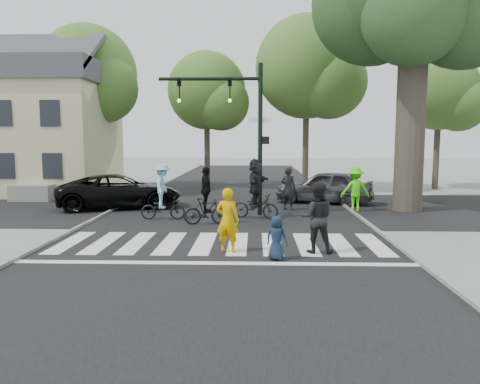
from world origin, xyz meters
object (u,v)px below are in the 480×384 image
object	(u,v)px
pedestrian_woman	(228,220)
car_suv	(120,191)
car_grey	(324,187)
pedestrian_child	(277,238)
cyclist_left	(163,195)
traffic_signal	(239,117)
cyclist_mid	(206,201)
cyclist_right	(256,192)
pedestrian_adult	(317,218)

from	to	relation	value
pedestrian_woman	car_suv	size ratio (longest dim) A/B	0.33
car_grey	pedestrian_child	bearing A→B (deg)	3.38
cyclist_left	car_grey	xyz separation A→B (m)	(6.80, 4.75, -0.14)
pedestrian_woman	traffic_signal	bearing A→B (deg)	-75.35
cyclist_mid	cyclist_right	size ratio (longest dim) A/B	0.90
cyclist_mid	car_suv	bearing A→B (deg)	137.84
traffic_signal	pedestrian_woman	world-z (taller)	traffic_signal
traffic_signal	pedestrian_adult	xyz separation A→B (m)	(2.31, -6.20, -2.94)
pedestrian_woman	cyclist_left	xyz separation A→B (m)	(-2.76, 5.03, 0.04)
pedestrian_child	cyclist_left	distance (m)	7.10
car_suv	cyclist_right	bearing A→B (deg)	-128.39
pedestrian_child	cyclist_mid	distance (m)	5.40
pedestrian_child	car_suv	bearing A→B (deg)	-30.07
traffic_signal	pedestrian_adult	distance (m)	7.24
pedestrian_child	cyclist_mid	xyz separation A→B (m)	(-2.30, 4.88, 0.28)
pedestrian_woman	car_grey	world-z (taller)	pedestrian_woman
cyclist_mid	car_suv	xyz separation A→B (m)	(-4.22, 3.82, -0.10)
cyclist_left	cyclist_mid	world-z (taller)	cyclist_left
traffic_signal	pedestrian_adult	world-z (taller)	traffic_signal
cyclist_left	cyclist_mid	bearing A→B (deg)	-28.43
traffic_signal	cyclist_left	world-z (taller)	traffic_signal
cyclist_right	car_grey	size ratio (longest dim) A/B	0.51
traffic_signal	cyclist_right	size ratio (longest dim) A/B	2.59
traffic_signal	cyclist_right	xyz separation A→B (m)	(0.67, -0.86, -2.87)
cyclist_left	cyclist_mid	size ratio (longest dim) A/B	1.03
pedestrian_child	pedestrian_adult	distance (m)	1.43
pedestrian_child	cyclist_left	xyz separation A→B (m)	(-4.05, 5.83, 0.35)
pedestrian_child	cyclist_left	world-z (taller)	cyclist_left
cyclist_mid	pedestrian_child	bearing A→B (deg)	-64.76
pedestrian_adult	traffic_signal	bearing A→B (deg)	-63.90
cyclist_left	car_grey	size ratio (longest dim) A/B	0.47
traffic_signal	pedestrian_child	distance (m)	7.86
car_grey	traffic_signal	bearing A→B (deg)	-30.01
pedestrian_woman	pedestrian_adult	world-z (taller)	pedestrian_adult
pedestrian_woman	pedestrian_adult	distance (m)	2.40
cyclist_left	cyclist_right	xyz separation A→B (m)	(3.53, 0.33, 0.11)
cyclist_left	cyclist_mid	distance (m)	1.99
pedestrian_child	car_grey	size ratio (longest dim) A/B	0.25
cyclist_left	car_suv	xyz separation A→B (m)	(-2.47, 2.87, -0.17)
traffic_signal	cyclist_mid	size ratio (longest dim) A/B	2.89
pedestrian_child	car_grey	distance (m)	10.93
pedestrian_woman	car_suv	distance (m)	9.48
cyclist_left	car_grey	world-z (taller)	cyclist_left
pedestrian_child	cyclist_right	xyz separation A→B (m)	(-0.52, 6.16, 0.46)
cyclist_left	car_grey	bearing A→B (deg)	34.97
cyclist_mid	cyclist_right	distance (m)	2.20
traffic_signal	car_suv	bearing A→B (deg)	162.50
pedestrian_child	pedestrian_adult	world-z (taller)	pedestrian_adult
pedestrian_adult	car_grey	xyz separation A→B (m)	(1.64, 9.76, -0.18)
pedestrian_woman	cyclist_mid	bearing A→B (deg)	-60.62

